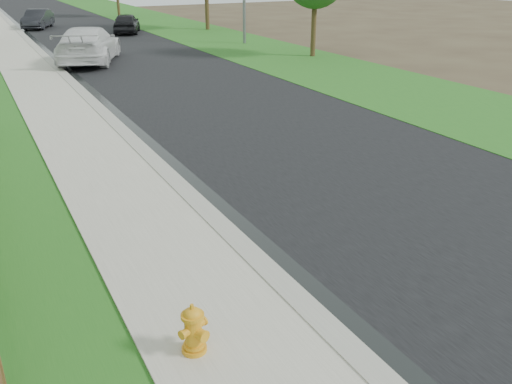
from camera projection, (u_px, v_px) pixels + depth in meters
road at (95, 37)px, 36.01m from camera, size 8.00×90.00×0.02m
curb at (28, 40)px, 34.19m from camera, size 0.40×90.00×0.12m
wet_gutter at (34, 41)px, 34.35m from camera, size 0.50×90.00×0.00m
sidewalk at (6, 42)px, 33.63m from camera, size 2.20×90.00×0.10m
verge_far at (192, 31)px, 38.97m from camera, size 6.00×90.00×0.04m
fire_hydrant at (194, 330)px, 6.74m from camera, size 0.45×0.37×0.69m
white_suv at (89, 45)px, 26.60m from camera, size 4.51×6.44×1.73m
dark_car_mid at (126, 23)px, 37.62m from camera, size 2.92×4.32×1.37m
dark_car_far at (38, 19)px, 40.33m from camera, size 2.90×4.36×1.36m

